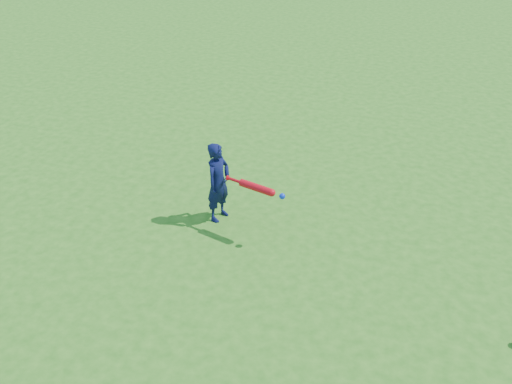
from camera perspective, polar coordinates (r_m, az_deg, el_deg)
ground at (r=6.02m, az=0.42°, el=-6.18°), size 80.00×80.00×0.00m
child at (r=6.34m, az=-3.79°, el=0.98°), size 0.31×0.39×0.94m
bat_swing at (r=5.96m, az=0.27°, el=0.37°), size 0.70×0.25×0.08m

